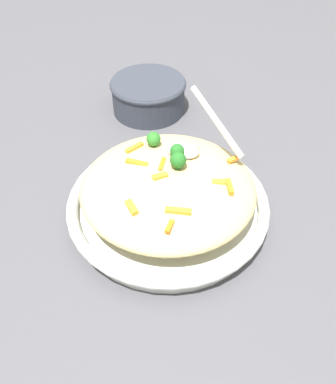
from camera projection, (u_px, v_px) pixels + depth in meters
The scene contains 19 objects.
ground_plane at pixel (168, 216), 0.77m from camera, with size 2.40×2.40×0.00m, color #4C4C51.
serving_bowl at pixel (168, 206), 0.75m from camera, with size 0.36×0.36×0.05m.
pasta_mound at pixel (168, 188), 0.72m from camera, with size 0.30×0.30×0.06m, color #D1BA7A.
carrot_piece_0 at pixel (220, 182), 0.69m from camera, with size 0.03×0.01×0.01m, color orange.
carrot_piece_1 at pixel (170, 226), 0.62m from camera, with size 0.02×0.01×0.01m, color orange.
carrot_piece_2 at pixel (160, 176), 0.69m from camera, with size 0.03×0.01×0.01m, color orange.
carrot_piece_3 at pixel (132, 207), 0.65m from camera, with size 0.03×0.01×0.01m, color orange.
carrot_piece_4 at pixel (162, 164), 0.72m from camera, with size 0.03×0.01×0.01m, color orange.
carrot_piece_5 at pixel (137, 163), 0.72m from camera, with size 0.04×0.01×0.01m, color orange.
carrot_piece_6 at pixel (178, 211), 0.64m from camera, with size 0.04×0.01×0.01m, color orange.
carrot_piece_7 at pixel (194, 154), 0.74m from camera, with size 0.03×0.01×0.01m, color orange.
carrot_piece_8 at pixel (234, 159), 0.74m from camera, with size 0.03×0.01×0.01m, color orange.
carrot_piece_9 at pixel (134, 148), 0.76m from camera, with size 0.04×0.01×0.01m, color orange.
carrot_piece_10 at pixel (230, 187), 0.68m from camera, with size 0.03×0.01×0.01m, color orange.
broccoli_floret_0 at pixel (178, 160), 0.70m from camera, with size 0.03×0.03×0.03m.
broccoli_floret_1 at pixel (177, 151), 0.72m from camera, with size 0.03×0.03×0.03m.
broccoli_floret_2 at pixel (153, 139), 0.75m from camera, with size 0.03×0.03×0.03m.
serving_spoon at pixel (196, 140), 0.74m from camera, with size 0.14×0.13×0.08m.
companion_bowl at pixel (148, 94), 0.99m from camera, with size 0.18×0.18×0.08m.
Camera 1 is at (-0.08, 0.51, 0.57)m, focal length 38.97 mm.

